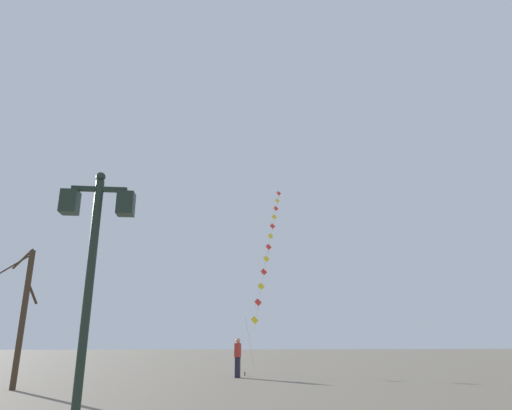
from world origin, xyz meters
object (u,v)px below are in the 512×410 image
Objects in this scene: twin_lantern_lamp_post at (93,247)px; kite_flyer at (238,356)px; bare_tree at (23,313)px; kite_train at (268,249)px.

twin_lantern_lamp_post is 14.38m from kite_flyer.
kite_train is at bearing 52.84° from bare_tree.
kite_flyer is at bearing 76.20° from twin_lantern_lamp_post.
kite_flyer is (-2.71, -9.33, -6.90)m from kite_train.
twin_lantern_lamp_post reaches higher than kite_flyer.
bare_tree is (-10.54, -13.90, -5.32)m from kite_train.
bare_tree reaches higher than twin_lantern_lamp_post.
bare_tree is (-4.44, 9.23, -0.54)m from twin_lantern_lamp_post.
kite_train reaches higher than kite_flyer.
kite_train is 3.20× the size of bare_tree.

